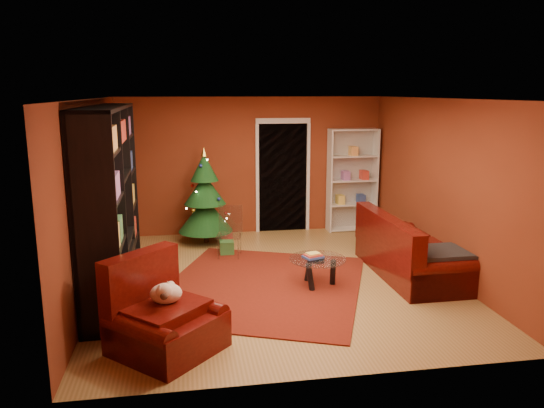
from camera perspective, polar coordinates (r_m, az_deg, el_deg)
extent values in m
cube|color=olive|center=(7.83, 0.48, -8.32)|extent=(5.00, 5.50, 0.05)
cube|color=silver|center=(7.34, 0.52, 11.45)|extent=(5.00, 5.50, 0.05)
cube|color=maroon|center=(10.18, -2.19, 4.14)|extent=(5.00, 0.05, 2.60)
cube|color=maroon|center=(7.47, -18.94, 0.58)|extent=(0.05, 5.50, 2.60)
cube|color=maroon|center=(8.29, 17.98, 1.72)|extent=(0.05, 5.50, 2.60)
cube|color=maroon|center=(7.57, -1.01, -8.79)|extent=(3.64, 3.89, 0.02)
cube|color=#2C6D2F|center=(8.99, -4.89, -4.70)|extent=(0.23, 0.23, 0.23)
cube|color=maroon|center=(9.61, -4.92, -3.68)|extent=(0.21, 0.21, 0.20)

